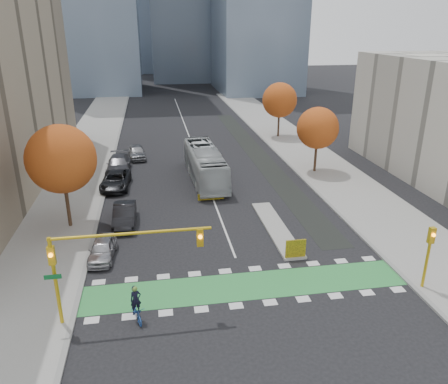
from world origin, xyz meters
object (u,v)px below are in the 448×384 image
object	(u,v)px
parked_car_a	(102,249)
parked_car_e	(137,152)
tree_west	(61,159)
parked_car_d	(116,180)
parked_car_c	(119,164)
parked_car_b	(125,215)
hazard_board	(296,249)
traffic_signal_west	(104,254)
traffic_signal_east	(429,249)
bus	(205,164)
tree_east_near	(318,128)
cyclist	(136,309)
tree_east_far	(280,100)

from	to	relation	value
parked_car_a	parked_car_e	size ratio (longest dim) A/B	0.87
tree_west	parked_car_d	size ratio (longest dim) A/B	1.47
parked_car_c	parked_car_b	bearing A→B (deg)	-84.14
parked_car_a	parked_car_b	distance (m)	5.48
hazard_board	parked_car_a	size ratio (longest dim) A/B	0.35
traffic_signal_west	parked_car_a	world-z (taller)	traffic_signal_west
traffic_signal_east	bus	distance (m)	24.36
traffic_signal_east	bus	size ratio (longest dim) A/B	0.33
traffic_signal_west	parked_car_c	distance (m)	26.27
hazard_board	tree_east_near	bearing A→B (deg)	65.80
parked_car_b	bus	bearing A→B (deg)	52.00
parked_car_a	parked_car_c	distance (m)	19.06
hazard_board	parked_car_d	size ratio (longest dim) A/B	0.25
tree_west	traffic_signal_east	distance (m)	25.90
traffic_signal_west	parked_car_d	world-z (taller)	traffic_signal_west
traffic_signal_east	parked_car_c	xyz separation A→B (m)	(-19.50, 26.05, -1.88)
traffic_signal_east	parked_car_e	size ratio (longest dim) A/B	0.88
tree_east_near	parked_car_e	bearing A→B (deg)	155.97
hazard_board	traffic_signal_east	bearing A→B (deg)	-35.92
tree_east_near	bus	bearing A→B (deg)	-177.24
parked_car_b	tree_east_near	bearing A→B (deg)	27.98
hazard_board	traffic_signal_east	xyz separation A→B (m)	(6.50, -4.71, 1.93)
tree_east_near	parked_car_d	world-z (taller)	tree_east_near
parked_car_d	tree_west	bearing A→B (deg)	-105.77
traffic_signal_west	parked_car_e	size ratio (longest dim) A/B	1.84
cyclist	parked_car_d	xyz separation A→B (m)	(-2.45, 21.28, 0.08)
parked_car_d	parked_car_c	bearing A→B (deg)	93.59
traffic_signal_west	parked_car_e	bearing A→B (deg)	88.57
tree_west	cyclist	size ratio (longest dim) A/B	3.92
parked_car_a	tree_east_far	bearing A→B (deg)	60.10
cyclist	parked_car_a	bearing A→B (deg)	92.23
parked_car_c	bus	bearing A→B (deg)	-24.10
cyclist	parked_car_a	size ratio (longest dim) A/B	0.52
cyclist	parked_car_e	xyz separation A→B (m)	(-0.61, 31.28, 0.09)
parked_car_e	parked_car_d	bearing A→B (deg)	-106.71
bus	traffic_signal_east	bearing A→B (deg)	-66.40
traffic_signal_west	tree_east_near	bearing A→B (deg)	48.48
traffic_signal_east	hazard_board	bearing A→B (deg)	144.08
tree_west	bus	distance (m)	15.71
parked_car_e	bus	bearing A→B (deg)	-58.35
bus	traffic_signal_west	bearing A→B (deg)	-111.86
hazard_board	traffic_signal_west	size ratio (longest dim) A/B	0.16
parked_car_c	hazard_board	bearing A→B (deg)	-58.01
tree_east_far	bus	world-z (taller)	tree_east_far
parked_car_a	parked_car_d	size ratio (longest dim) A/B	0.72
parked_car_a	parked_car_e	bearing A→B (deg)	90.02
parked_car_b	parked_car_d	distance (m)	8.81
tree_east_near	traffic_signal_east	world-z (taller)	tree_east_near
cyclist	tree_east_near	bearing A→B (deg)	34.30
parked_car_a	tree_east_near	bearing A→B (deg)	40.86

